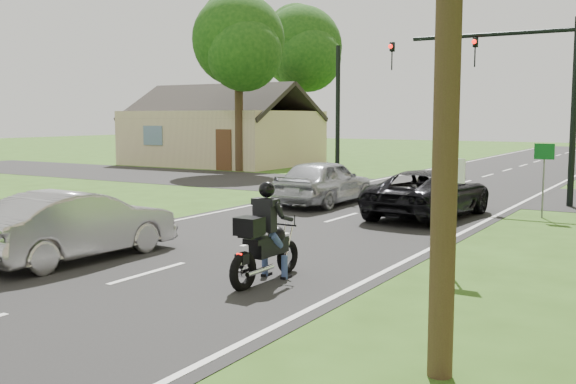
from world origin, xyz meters
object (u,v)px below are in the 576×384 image
(silver_sedan, at_px, (77,225))
(silver_suv, at_px, (324,182))
(dark_suv, at_px, (430,193))
(traffic_signal, at_px, (515,78))
(sign_white, at_px, (450,187))
(sign_green, at_px, (544,162))
(motorcycle_rider, at_px, (264,242))

(silver_sedan, distance_m, silver_suv, 10.10)
(dark_suv, height_order, traffic_signal, traffic_signal)
(sign_white, relative_size, sign_green, 1.00)
(traffic_signal, bearing_deg, sign_green, -62.62)
(traffic_signal, relative_size, sign_white, 3.00)
(motorcycle_rider, relative_size, silver_sedan, 0.49)
(silver_suv, distance_m, sign_white, 9.81)
(traffic_signal, distance_m, sign_white, 11.39)
(silver_sedan, xyz_separation_m, sign_white, (6.77, 2.78, 0.89))
(motorcycle_rider, relative_size, sign_white, 0.98)
(dark_suv, distance_m, sign_green, 3.33)
(motorcycle_rider, height_order, traffic_signal, traffic_signal)
(motorcycle_rider, xyz_separation_m, silver_sedan, (-4.25, -0.38, 0.01))
(motorcycle_rider, bearing_deg, sign_white, 44.05)
(dark_suv, bearing_deg, silver_suv, -8.75)
(silver_sedan, height_order, sign_green, sign_green)
(silver_suv, distance_m, traffic_signal, 7.16)
(silver_suv, relative_size, sign_white, 2.06)
(dark_suv, relative_size, sign_white, 2.30)
(motorcycle_rider, distance_m, dark_suv, 8.83)
(traffic_signal, height_order, sign_white, traffic_signal)
(motorcycle_rider, height_order, dark_suv, motorcycle_rider)
(silver_sedan, height_order, silver_suv, silver_suv)
(sign_green, bearing_deg, traffic_signal, 117.38)
(sign_white, bearing_deg, silver_sedan, -157.70)
(dark_suv, bearing_deg, sign_green, -146.59)
(dark_suv, relative_size, sign_green, 2.30)
(dark_suv, height_order, silver_sedan, silver_sedan)
(motorcycle_rider, distance_m, traffic_signal, 13.89)
(motorcycle_rider, xyz_separation_m, dark_suv, (-0.08, 8.83, -0.01))
(silver_suv, height_order, traffic_signal, traffic_signal)
(dark_suv, bearing_deg, motorcycle_rider, 94.71)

